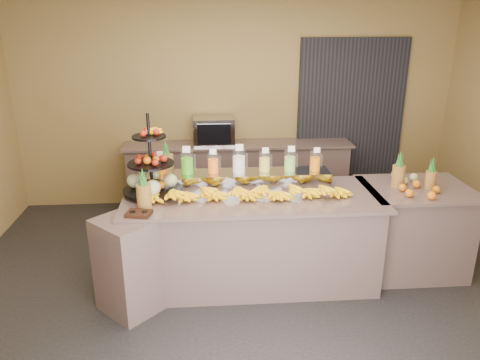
{
  "coord_description": "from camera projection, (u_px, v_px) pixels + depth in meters",
  "views": [
    {
      "loc": [
        -0.44,
        -3.9,
        2.6
      ],
      "look_at": [
        -0.12,
        0.3,
        1.09
      ],
      "focal_mm": 35.0,
      "sensor_mm": 36.0,
      "label": 1
    }
  ],
  "objects": [
    {
      "name": "condiment_caddy",
      "position": [
        139.0,
        214.0,
        4.09
      ],
      "size": [
        0.24,
        0.2,
        0.03
      ],
      "primitive_type": "cube",
      "rotation": [
        0.0,
        0.0,
        -0.23
      ],
      "color": "black",
      "rests_on": "buffet_counter"
    },
    {
      "name": "pitcher_tray",
      "position": [
        239.0,
        179.0,
        4.77
      ],
      "size": [
        1.85,
        0.3,
        0.15
      ],
      "primitive_type": "cube",
      "color": "gray",
      "rests_on": "buffet_counter"
    },
    {
      "name": "juice_pitcher_orange_b",
      "position": [
        213.0,
        164.0,
        4.69
      ],
      "size": [
        0.11,
        0.12,
        0.27
      ],
      "color": "silver",
      "rests_on": "pitcher_tray"
    },
    {
      "name": "juice_pitcher_lemon",
      "position": [
        265.0,
        163.0,
        4.73
      ],
      "size": [
        0.11,
        0.12,
        0.28
      ],
      "color": "silver",
      "rests_on": "pitcher_tray"
    },
    {
      "name": "oven_warmer",
      "position": [
        214.0,
        131.0,
        6.29
      ],
      "size": [
        0.55,
        0.38,
        0.36
      ],
      "primitive_type": "cube",
      "rotation": [
        0.0,
        0.0,
        0.01
      ],
      "color": "gray",
      "rests_on": "back_ledge"
    },
    {
      "name": "buffet_counter",
      "position": [
        241.0,
        241.0,
        4.65
      ],
      "size": [
        2.75,
        1.25,
        0.93
      ],
      "color": "gray",
      "rests_on": "ground"
    },
    {
      "name": "juice_pitcher_green",
      "position": [
        187.0,
        163.0,
        4.67
      ],
      "size": [
        0.13,
        0.13,
        0.31
      ],
      "color": "silver",
      "rests_on": "pitcher_tray"
    },
    {
      "name": "banana_heap",
      "position": [
        249.0,
        191.0,
        4.45
      ],
      "size": [
        2.01,
        0.18,
        0.17
      ],
      "color": "#ECA80B",
      "rests_on": "buffet_counter"
    },
    {
      "name": "pineapple_left_a",
      "position": [
        144.0,
        193.0,
        4.2
      ],
      "size": [
        0.13,
        0.13,
        0.38
      ],
      "rotation": [
        0.0,
        0.0,
        0.27
      ],
      "color": "brown",
      "rests_on": "buffet_counter"
    },
    {
      "name": "back_ledge",
      "position": [
        238.0,
        175.0,
        6.53
      ],
      "size": [
        3.1,
        0.55,
        0.93
      ],
      "color": "gray",
      "rests_on": "ground"
    },
    {
      "name": "right_fruit_pile",
      "position": [
        416.0,
        184.0,
        4.65
      ],
      "size": [
        0.41,
        0.39,
        0.22
      ],
      "color": "brown",
      "rests_on": "right_counter"
    },
    {
      "name": "juice_pitcher_milk",
      "position": [
        239.0,
        162.0,
        4.71
      ],
      "size": [
        0.13,
        0.14,
        0.32
      ],
      "color": "silver",
      "rests_on": "pitcher_tray"
    },
    {
      "name": "pineapple_left_b",
      "position": [
        166.0,
        165.0,
        4.89
      ],
      "size": [
        0.15,
        0.15,
        0.44
      ],
      "rotation": [
        0.0,
        0.0,
        -0.41
      ],
      "color": "brown",
      "rests_on": "buffet_counter"
    },
    {
      "name": "juice_pitcher_orange_a",
      "position": [
        161.0,
        166.0,
        4.66
      ],
      "size": [
        0.11,
        0.11,
        0.26
      ],
      "color": "silver",
      "rests_on": "pitcher_tray"
    },
    {
      "name": "juice_pitcher_orange_c",
      "position": [
        315.0,
        162.0,
        4.77
      ],
      "size": [
        0.11,
        0.11,
        0.27
      ],
      "color": "silver",
      "rests_on": "pitcher_tray"
    },
    {
      "name": "room_envelope",
      "position": [
        267.0,
        90.0,
        4.69
      ],
      "size": [
        6.04,
        5.02,
        2.82
      ],
      "color": "olive",
      "rests_on": "ground"
    },
    {
      "name": "fruit_stand",
      "position": [
        155.0,
        174.0,
        4.52
      ],
      "size": [
        0.6,
        0.6,
        0.8
      ],
      "rotation": [
        0.0,
        0.0,
        0.06
      ],
      "color": "black",
      "rests_on": "buffet_counter"
    },
    {
      "name": "right_counter",
      "position": [
        412.0,
        228.0,
        4.91
      ],
      "size": [
        1.08,
        0.88,
        0.93
      ],
      "color": "gray",
      "rests_on": "ground"
    },
    {
      "name": "ground",
      "position": [
        255.0,
        295.0,
        4.57
      ],
      "size": [
        6.0,
        6.0,
        0.0
      ],
      "primitive_type": "plane",
      "color": "black",
      "rests_on": "ground"
    },
    {
      "name": "juice_pitcher_lime",
      "position": [
        290.0,
        162.0,
        4.75
      ],
      "size": [
        0.12,
        0.12,
        0.29
      ],
      "color": "silver",
      "rests_on": "pitcher_tray"
    }
  ]
}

